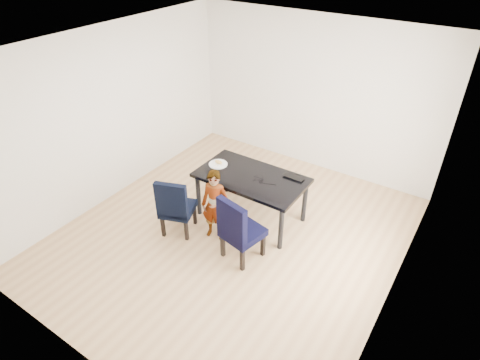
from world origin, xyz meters
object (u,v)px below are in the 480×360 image
Objects in this scene: chair_right at (243,227)px; laptop at (295,176)px; plate at (218,164)px; chair_left at (178,204)px; dining_table at (251,197)px; child at (215,205)px.

laptop is at bearing 93.19° from chair_right.
chair_right is 1.27m from plate.
chair_left is 0.90m from plate.
chair_right is (0.37, -0.78, 0.12)m from dining_table.
plate is (-0.97, 0.78, 0.26)m from chair_right.
chair_left is 0.57m from child.
chair_left reaches higher than plate.
chair_left is 1.76m from laptop.
plate is (-0.60, -0.00, 0.38)m from dining_table.
plate is at bearing 18.35° from laptop.
dining_table is at bearing 34.32° from laptop.
dining_table is 0.70m from child.
plate is (0.12, 0.84, 0.29)m from chair_left.
child is (-0.19, -0.65, 0.17)m from dining_table.
chair_right reaches higher than plate.
chair_right is 1.17m from laptop.
child is at bearing -106.11° from dining_table.
chair_left is 1.09m from chair_right.
chair_left is at bearing 44.76° from laptop.
laptop is at bearing 23.25° from chair_left.
chair_right is 0.91× the size of child.
child is at bearing -0.31° from chair_left.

